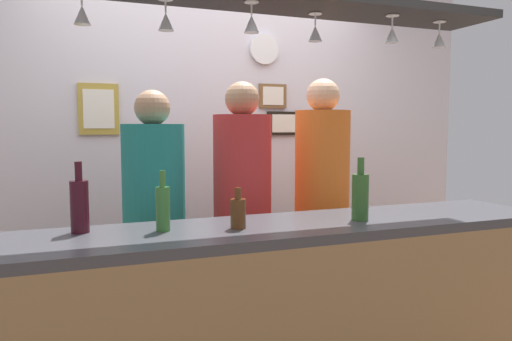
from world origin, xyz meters
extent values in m
cube|color=silver|center=(0.00, 1.10, 1.30)|extent=(4.40, 0.06, 2.60)
cube|color=#38383D|center=(0.00, -0.35, 0.98)|extent=(2.70, 0.55, 0.04)
cube|color=black|center=(0.00, -0.30, 2.01)|extent=(2.20, 0.36, 0.04)
cone|color=silver|center=(-0.88, -0.24, 1.89)|extent=(0.07, 0.07, 0.08)
cylinder|color=silver|center=(-0.54, -0.24, 1.96)|extent=(0.01, 0.01, 0.06)
cone|color=silver|center=(-0.54, -0.24, 1.89)|extent=(0.07, 0.07, 0.08)
cylinder|color=silver|center=(-0.18, -0.33, 1.98)|extent=(0.06, 0.06, 0.00)
cylinder|color=silver|center=(-0.18, -0.33, 1.96)|extent=(0.01, 0.01, 0.06)
cone|color=silver|center=(-0.18, -0.33, 1.89)|extent=(0.07, 0.07, 0.08)
cylinder|color=silver|center=(0.18, -0.23, 1.98)|extent=(0.06, 0.06, 0.00)
cylinder|color=silver|center=(0.18, -0.23, 1.96)|extent=(0.01, 0.01, 0.06)
cone|color=silver|center=(0.18, -0.23, 1.89)|extent=(0.07, 0.07, 0.08)
cylinder|color=silver|center=(0.55, -0.33, 1.98)|extent=(0.06, 0.06, 0.00)
cylinder|color=silver|center=(0.55, -0.33, 1.96)|extent=(0.01, 0.01, 0.06)
cone|color=silver|center=(0.55, -0.33, 1.89)|extent=(0.07, 0.07, 0.08)
cylinder|color=silver|center=(0.86, -0.30, 1.98)|extent=(0.06, 0.06, 0.00)
cylinder|color=silver|center=(0.86, -0.30, 1.96)|extent=(0.01, 0.01, 0.06)
cone|color=silver|center=(0.86, -0.30, 1.89)|extent=(0.07, 0.07, 0.08)
cube|color=#2D334C|center=(-0.52, 0.30, 0.39)|extent=(0.17, 0.18, 0.78)
cylinder|color=#1E7A75|center=(-0.52, 0.30, 1.12)|extent=(0.34, 0.34, 0.68)
sphere|color=#9E7556|center=(-0.52, 0.30, 1.55)|extent=(0.19, 0.19, 0.19)
cube|color=#2D334C|center=(-0.01, 0.30, 0.40)|extent=(0.17, 0.18, 0.81)
cylinder|color=red|center=(-0.01, 0.30, 1.16)|extent=(0.34, 0.34, 0.70)
sphere|color=#9E7556|center=(-0.01, 0.30, 1.60)|extent=(0.20, 0.20, 0.20)
cube|color=#2D334C|center=(0.52, 0.30, 0.41)|extent=(0.17, 0.18, 0.83)
cylinder|color=orange|center=(0.52, 0.30, 1.18)|extent=(0.34, 0.34, 0.72)
sphere|color=tan|center=(0.52, 0.30, 1.64)|extent=(0.20, 0.20, 0.20)
cylinder|color=#512D14|center=(-0.26, -0.37, 1.06)|extent=(0.07, 0.07, 0.13)
cylinder|color=#512D14|center=(-0.26, -0.37, 1.15)|extent=(0.03, 0.03, 0.05)
cylinder|color=#336B2D|center=(-0.58, -0.31, 1.09)|extent=(0.06, 0.06, 0.19)
cylinder|color=#336B2D|center=(-0.58, -0.31, 1.22)|extent=(0.03, 0.03, 0.07)
cylinder|color=#2D5623|center=(0.34, -0.40, 1.11)|extent=(0.08, 0.08, 0.22)
cylinder|color=#2D5623|center=(0.34, -0.40, 1.26)|extent=(0.03, 0.03, 0.08)
cylinder|color=#380F19|center=(-0.91, -0.21, 1.11)|extent=(0.08, 0.08, 0.22)
cylinder|color=#380F19|center=(-0.91, -0.21, 1.26)|extent=(0.03, 0.03, 0.08)
cube|color=black|center=(0.61, 1.06, 1.47)|extent=(0.30, 0.02, 0.18)
cube|color=white|center=(0.61, 1.05, 1.47)|extent=(0.23, 0.01, 0.14)
cube|color=brown|center=(0.50, 1.06, 1.68)|extent=(0.22, 0.02, 0.18)
cube|color=white|center=(0.50, 1.05, 1.68)|extent=(0.17, 0.01, 0.14)
cube|color=#B29338|center=(-0.76, 1.06, 1.56)|extent=(0.26, 0.02, 0.34)
cube|color=white|center=(-0.76, 1.05, 1.56)|extent=(0.20, 0.01, 0.26)
cylinder|color=white|center=(0.43, 1.05, 2.02)|extent=(0.22, 0.03, 0.22)
camera|label=1|loc=(-0.93, -2.35, 1.44)|focal=33.89mm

